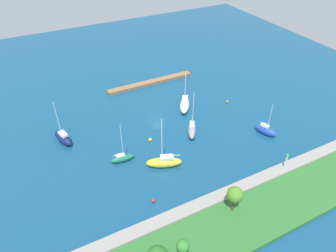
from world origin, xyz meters
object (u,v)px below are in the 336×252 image
(sailboat_blue_lone_north, at_px, (266,130))
(sailboat_navy_lone_south, at_px, (63,138))
(park_tree_center, at_px, (235,195))
(mooring_buoy_yellow, at_px, (150,140))
(sailboat_yellow_center_basin, at_px, (164,162))
(sailboat_white_mid_basin, at_px, (185,105))
(sailboat_gray_by_breakwater, at_px, (192,130))
(sailboat_green_west_end, at_px, (122,158))
(mooring_buoy_orange, at_px, (227,102))
(mooring_buoy_red, at_px, (153,201))
(harbor_beacon, at_px, (286,160))
(pier_dock, at_px, (151,82))
(park_tree_midwest, at_px, (183,246))

(sailboat_blue_lone_north, height_order, sailboat_navy_lone_south, sailboat_navy_lone_south)
(park_tree_center, relative_size, mooring_buoy_yellow, 6.69)
(sailboat_yellow_center_basin, height_order, sailboat_navy_lone_south, sailboat_yellow_center_basin)
(sailboat_white_mid_basin, bearing_deg, sailboat_gray_by_breakwater, 12.75)
(sailboat_gray_by_breakwater, height_order, sailboat_green_west_end, sailboat_gray_by_breakwater)
(mooring_buoy_orange, bearing_deg, sailboat_navy_lone_south, -4.60)
(sailboat_gray_by_breakwater, height_order, sailboat_blue_lone_north, sailboat_gray_by_breakwater)
(sailboat_navy_lone_south, distance_m, mooring_buoy_red, 28.67)
(harbor_beacon, distance_m, mooring_buoy_yellow, 30.88)
(sailboat_blue_lone_north, relative_size, sailboat_white_mid_basin, 0.80)
(harbor_beacon, bearing_deg, park_tree_center, 12.66)
(sailboat_yellow_center_basin, bearing_deg, sailboat_green_west_end, -13.96)
(pier_dock, height_order, sailboat_yellow_center_basin, sailboat_yellow_center_basin)
(sailboat_green_west_end, bearing_deg, park_tree_center, -53.88)
(park_tree_center, xyz_separation_m, mooring_buoy_orange, (-22.05, -31.74, -4.68))
(sailboat_white_mid_basin, bearing_deg, park_tree_center, 17.97)
(mooring_buoy_yellow, relative_size, mooring_buoy_orange, 1.22)
(sailboat_white_mid_basin, bearing_deg, mooring_buoy_orange, 110.28)
(sailboat_yellow_center_basin, distance_m, mooring_buoy_red, 10.13)
(mooring_buoy_yellow, relative_size, mooring_buoy_red, 1.11)
(sailboat_white_mid_basin, relative_size, sailboat_navy_lone_south, 0.99)
(sailboat_white_mid_basin, xyz_separation_m, sailboat_yellow_center_basin, (15.29, 17.75, -0.07))
(sailboat_white_mid_basin, height_order, mooring_buoy_red, sailboat_white_mid_basin)
(sailboat_gray_by_breakwater, relative_size, mooring_buoy_orange, 17.27)
(sailboat_gray_by_breakwater, xyz_separation_m, sailboat_navy_lone_south, (28.90, -11.30, 0.09))
(harbor_beacon, height_order, sailboat_white_mid_basin, sailboat_white_mid_basin)
(sailboat_blue_lone_north, distance_m, sailboat_yellow_center_basin, 27.39)
(harbor_beacon, bearing_deg, sailboat_navy_lone_south, -38.87)
(park_tree_midwest, relative_size, mooring_buoy_yellow, 5.24)
(pier_dock, height_order, sailboat_white_mid_basin, sailboat_white_mid_basin)
(park_tree_center, distance_m, mooring_buoy_red, 15.70)
(sailboat_blue_lone_north, xyz_separation_m, sailboat_yellow_center_basin, (27.36, -1.26, 0.14))
(sailboat_gray_by_breakwater, distance_m, mooring_buoy_orange, 18.13)
(park_tree_midwest, height_order, sailboat_yellow_center_basin, sailboat_yellow_center_basin)
(harbor_beacon, xyz_separation_m, mooring_buoy_orange, (-5.92, -28.11, -3.21))
(park_tree_midwest, bearing_deg, sailboat_green_west_end, -89.62)
(park_tree_center, distance_m, sailboat_gray_by_breakwater, 25.02)
(sailboat_yellow_center_basin, height_order, mooring_buoy_orange, sailboat_yellow_center_basin)
(sailboat_gray_by_breakwater, bearing_deg, mooring_buoy_yellow, -70.83)
(mooring_buoy_yellow, bearing_deg, sailboat_gray_by_breakwater, 168.42)
(harbor_beacon, bearing_deg, mooring_buoy_yellow, -47.29)
(sailboat_navy_lone_south, distance_m, mooring_buoy_yellow, 20.73)
(pier_dock, distance_m, park_tree_midwest, 59.63)
(mooring_buoy_red, bearing_deg, sailboat_blue_lone_north, -168.93)
(sailboat_green_west_end, distance_m, mooring_buoy_orange, 36.33)
(pier_dock, distance_m, sailboat_navy_lone_south, 34.74)
(park_tree_midwest, relative_size, sailboat_green_west_end, 0.45)
(park_tree_center, distance_m, sailboat_green_west_end, 26.47)
(park_tree_midwest, bearing_deg, mooring_buoy_orange, -134.33)
(mooring_buoy_orange, bearing_deg, mooring_buoy_yellow, 11.70)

